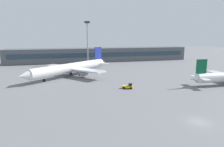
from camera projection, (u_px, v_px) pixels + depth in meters
ground_plane at (131, 80)px, 78.71m from camera, size 400.00×400.00×0.00m
terminal_building at (101, 55)px, 134.37m from camera, size 119.06×12.13×9.00m
airplane_mid at (71, 68)px, 85.52m from camera, size 38.53×33.08×11.60m
baggage_tug_yellow at (128, 86)px, 66.09m from camera, size 3.90×2.97×1.75m
floodlight_tower_west at (87, 40)px, 119.89m from camera, size 3.20×0.80×25.48m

